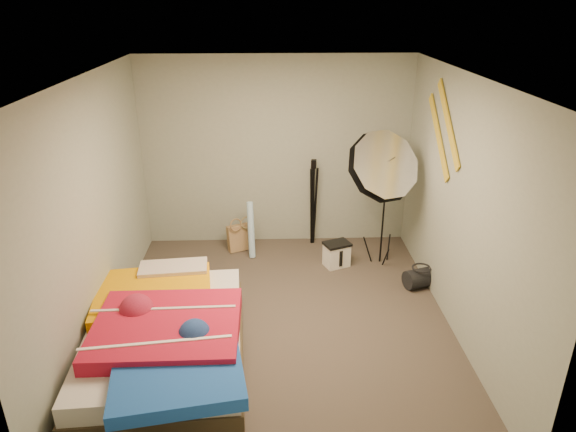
{
  "coord_description": "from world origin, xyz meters",
  "views": [
    {
      "loc": [
        -0.09,
        -4.49,
        3.14
      ],
      "look_at": [
        0.1,
        0.6,
        0.95
      ],
      "focal_mm": 32.0,
      "sensor_mm": 36.0,
      "label": 1
    }
  ],
  "objects_px": {
    "bed": "(166,339)",
    "photo_umbrella": "(381,168)",
    "tote_bag": "(241,237)",
    "wrapping_roll": "(251,230)",
    "duffel_bag": "(420,278)",
    "camera_tripod": "(313,196)",
    "camera_case": "(337,255)"
  },
  "relations": [
    {
      "from": "duffel_bag",
      "to": "bed",
      "type": "distance_m",
      "value": 3.0
    },
    {
      "from": "camera_tripod",
      "to": "tote_bag",
      "type": "bearing_deg",
      "value": -170.34
    },
    {
      "from": "camera_case",
      "to": "bed",
      "type": "relative_size",
      "value": 0.13
    },
    {
      "from": "tote_bag",
      "to": "photo_umbrella",
      "type": "bearing_deg",
      "value": -42.18
    },
    {
      "from": "photo_umbrella",
      "to": "wrapping_roll",
      "type": "bearing_deg",
      "value": 166.17
    },
    {
      "from": "duffel_bag",
      "to": "camera_tripod",
      "type": "height_order",
      "value": "camera_tripod"
    },
    {
      "from": "photo_umbrella",
      "to": "bed",
      "type": "bearing_deg",
      "value": -141.66
    },
    {
      "from": "tote_bag",
      "to": "camera_tripod",
      "type": "distance_m",
      "value": 1.11
    },
    {
      "from": "duffel_bag",
      "to": "camera_case",
      "type": "bearing_deg",
      "value": 130.74
    },
    {
      "from": "camera_case",
      "to": "duffel_bag",
      "type": "xyz_separation_m",
      "value": [
        0.92,
        -0.55,
        -0.03
      ]
    },
    {
      "from": "tote_bag",
      "to": "photo_umbrella",
      "type": "xyz_separation_m",
      "value": [
        1.69,
        -0.56,
        1.14
      ]
    },
    {
      "from": "bed",
      "to": "tote_bag",
      "type": "bearing_deg",
      "value": 76.63
    },
    {
      "from": "tote_bag",
      "to": "duffel_bag",
      "type": "distance_m",
      "value": 2.38
    },
    {
      "from": "duffel_bag",
      "to": "photo_umbrella",
      "type": "distance_m",
      "value": 1.37
    },
    {
      "from": "camera_case",
      "to": "wrapping_roll",
      "type": "bearing_deg",
      "value": 141.39
    },
    {
      "from": "bed",
      "to": "camera_case",
      "type": "bearing_deg",
      "value": 45.89
    },
    {
      "from": "camera_case",
      "to": "camera_tripod",
      "type": "height_order",
      "value": "camera_tripod"
    },
    {
      "from": "tote_bag",
      "to": "photo_umbrella",
      "type": "height_order",
      "value": "photo_umbrella"
    },
    {
      "from": "bed",
      "to": "duffel_bag",
      "type": "bearing_deg",
      "value": 25.58
    },
    {
      "from": "tote_bag",
      "to": "camera_case",
      "type": "bearing_deg",
      "value": -46.02
    },
    {
      "from": "bed",
      "to": "photo_umbrella",
      "type": "xyz_separation_m",
      "value": [
        2.25,
        1.78,
        1.02
      ]
    },
    {
      "from": "duffel_bag",
      "to": "photo_umbrella",
      "type": "relative_size",
      "value": 0.2
    },
    {
      "from": "bed",
      "to": "camera_tripod",
      "type": "xyz_separation_m",
      "value": [
        1.53,
        2.5,
        0.39
      ]
    },
    {
      "from": "photo_umbrella",
      "to": "camera_tripod",
      "type": "distance_m",
      "value": 1.2
    },
    {
      "from": "camera_case",
      "to": "bed",
      "type": "distance_m",
      "value": 2.56
    },
    {
      "from": "camera_case",
      "to": "bed",
      "type": "bearing_deg",
      "value": -156.22
    },
    {
      "from": "wrapping_roll",
      "to": "camera_case",
      "type": "bearing_deg",
      "value": -16.5
    },
    {
      "from": "duffel_bag",
      "to": "bed",
      "type": "bearing_deg",
      "value": -172.91
    },
    {
      "from": "camera_case",
      "to": "camera_tripod",
      "type": "xyz_separation_m",
      "value": [
        -0.25,
        0.66,
        0.54
      ]
    },
    {
      "from": "photo_umbrella",
      "to": "duffel_bag",
      "type": "bearing_deg",
      "value": -47.08
    },
    {
      "from": "tote_bag",
      "to": "wrapping_roll",
      "type": "bearing_deg",
      "value": -74.11
    },
    {
      "from": "camera_case",
      "to": "photo_umbrella",
      "type": "bearing_deg",
      "value": -29.55
    }
  ]
}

